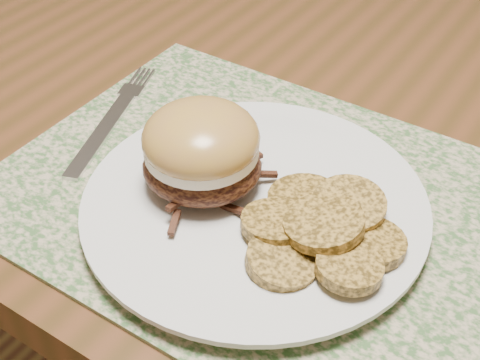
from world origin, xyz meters
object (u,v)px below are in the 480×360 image
object	(u,v)px
dining_table	(416,141)
dinner_plate	(255,207)
pork_sandwich	(201,150)
fork	(113,117)

from	to	relation	value
dining_table	dinner_plate	world-z (taller)	dinner_plate
pork_sandwich	fork	size ratio (longest dim) A/B	0.67
dining_table	pork_sandwich	xyz separation A→B (m)	(-0.09, -0.28, 0.13)
dinner_plate	fork	world-z (taller)	dinner_plate
dining_table	dinner_plate	distance (m)	0.29
dinner_plate	pork_sandwich	distance (m)	0.06
dining_table	pork_sandwich	distance (m)	0.33
pork_sandwich	dinner_plate	bearing A→B (deg)	-10.70
dining_table	pork_sandwich	size ratio (longest dim) A/B	12.40
dining_table	fork	world-z (taller)	fork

